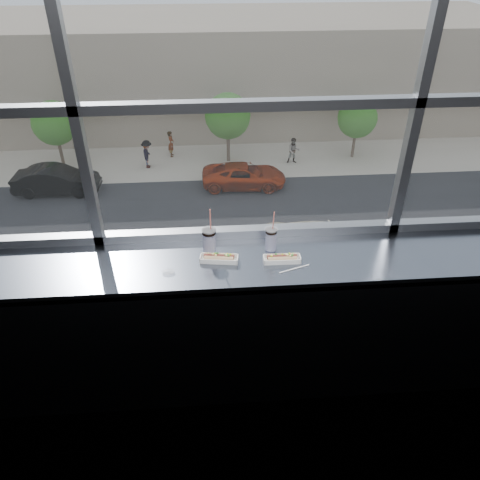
{
  "coord_description": "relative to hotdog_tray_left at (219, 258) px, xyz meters",
  "views": [
    {
      "loc": [
        -0.26,
        -1.16,
        2.86
      ],
      "look_at": [
        -0.08,
        1.23,
        1.25
      ],
      "focal_mm": 35.0,
      "sensor_mm": 36.0,
      "label": 1
    }
  ],
  "objects": [
    {
      "name": "car_near_b",
      "position": [
        -6.72,
        16.28,
        -11.11
      ],
      "size": [
        2.48,
        5.75,
        1.9
      ],
      "primitive_type": "imported",
      "rotation": [
        0.0,
        0.0,
        1.55
      ],
      "color": "black",
      "rests_on": "street_asphalt"
    },
    {
      "name": "tree_left",
      "position": [
        -9.97,
        28.28,
        -9.03
      ],
      "size": [
        2.92,
        2.92,
        4.57
      ],
      "color": "#47382B",
      "rests_on": "far_sidewalk"
    },
    {
      "name": "plaza_near",
      "position": [
        0.21,
        7.28,
        -12.1
      ],
      "size": [
        50.0,
        14.0,
        0.04
      ],
      "primitive_type": "cube",
      "color": "#A99C8A",
      "rests_on": "plaza_ground"
    },
    {
      "name": "wrapper",
      "position": [
        -0.31,
        -0.1,
        -0.01
      ],
      "size": [
        0.09,
        0.06,
        0.02
      ],
      "primitive_type": "ellipsoid",
      "color": "silver",
      "rests_on": "counter"
    },
    {
      "name": "hotdog_tray_right",
      "position": [
        0.39,
        -0.03,
        -0.0
      ],
      "size": [
        0.24,
        0.08,
        0.06
      ],
      "rotation": [
        0.0,
        0.0,
        -0.02
      ],
      "color": "white",
      "rests_on": "counter"
    },
    {
      "name": "pedestrian_b",
      "position": [
        -2.55,
        29.4,
        -10.96
      ],
      "size": [
        0.75,
        1.0,
        2.24
      ],
      "primitive_type": "imported",
      "rotation": [
        0.0,
        0.0,
        1.57
      ],
      "color": "#66605B",
      "rests_on": "far_sidewalk"
    },
    {
      "name": "street_asphalt",
      "position": [
        0.21,
        20.28,
        -12.09
      ],
      "size": [
        80.0,
        10.0,
        0.06
      ],
      "primitive_type": "cube",
      "color": "black",
      "rests_on": "plaza_ground"
    },
    {
      "name": "car_far_a",
      "position": [
        -9.34,
        24.28,
        -10.93
      ],
      "size": [
        3.05,
        6.87,
        2.26
      ],
      "primitive_type": "imported",
      "rotation": [
        0.0,
        0.0,
        1.54
      ],
      "color": "black",
      "rests_on": "street_asphalt"
    },
    {
      "name": "far_building",
      "position": [
        0.21,
        38.28,
        -8.12
      ],
      "size": [
        50.0,
        14.0,
        8.0
      ],
      "primitive_type": "cube",
      "color": "gray",
      "rests_on": "plaza_ground"
    },
    {
      "name": "hotdog_tray_left",
      "position": [
        0.0,
        0.0,
        0.0
      ],
      "size": [
        0.25,
        0.11,
        0.06
      ],
      "rotation": [
        0.0,
        0.0,
        -0.14
      ],
      "color": "white",
      "rests_on": "counter"
    },
    {
      "name": "pedestrian_c",
      "position": [
        5.98,
        27.59,
        -11.0
      ],
      "size": [
        0.96,
        0.72,
        2.16
      ],
      "primitive_type": "imported",
      "color": "#66605B",
      "rests_on": "far_sidewalk"
    },
    {
      "name": "pedestrian_a",
      "position": [
        -4.07,
        27.61,
        -10.92
      ],
      "size": [
        0.77,
        1.03,
        2.32
      ],
      "primitive_type": "imported",
      "rotation": [
        0.0,
        0.0,
        1.57
      ],
      "color": "#66605B",
      "rests_on": "far_sidewalk"
    },
    {
      "name": "car_near_c",
      "position": [
        -0.66,
        16.28,
        -11.05
      ],
      "size": [
        2.94,
        6.25,
        2.03
      ],
      "primitive_type": "imported",
      "rotation": [
        0.0,
        0.0,
        1.64
      ],
      "color": "maroon",
      "rests_on": "street_asphalt"
    },
    {
      "name": "plaza_ground",
      "position": [
        0.21,
        43.78,
        -12.12
      ],
      "size": [
        120.0,
        120.0,
        0.0
      ],
      "primitive_type": "plane",
      "color": "#A99C8A",
      "rests_on": "ground"
    },
    {
      "name": "counter_fascia",
      "position": [
        0.21,
        -0.25,
        -0.57
      ],
      "size": [
        6.0,
        0.04,
        1.04
      ],
      "primitive_type": "cube",
      "color": "slate",
      "rests_on": "ground"
    },
    {
      "name": "car_near_d",
      "position": [
        5.42,
        16.28,
        -10.91
      ],
      "size": [
        3.29,
        7.09,
        2.31
      ],
      "primitive_type": "imported",
      "rotation": [
        0.0,
        0.0,
        1.51
      ],
      "color": "white",
      "rests_on": "street_asphalt"
    },
    {
      "name": "tree_right",
      "position": [
        10.41,
        28.28,
        -9.23
      ],
      "size": [
        2.73,
        2.73,
        4.26
      ],
      "color": "#47382B",
      "rests_on": "far_sidewalk"
    },
    {
      "name": "car_far_b",
      "position": [
        2.25,
        24.28,
        -11.09
      ],
      "size": [
        2.76,
        5.98,
        1.95
      ],
      "primitive_type": "imported",
      "rotation": [
        0.0,
        0.0,
        1.51
      ],
      "color": "#9B1F00",
      "rests_on": "street_asphalt"
    },
    {
      "name": "counter",
      "position": [
        0.21,
        0.0,
        -0.05
      ],
      "size": [
        6.0,
        0.55,
        0.06
      ],
      "primitive_type": "cube",
      "color": "slate",
      "rests_on": "ground"
    },
    {
      "name": "soda_cup_right",
      "position": [
        0.34,
        0.11,
        0.06
      ],
      "size": [
        0.08,
        0.08,
        0.29
      ],
      "color": "white",
      "rests_on": "counter"
    },
    {
      "name": "loose_straw",
      "position": [
        0.46,
        -0.12,
        -0.02
      ],
      "size": [
        0.2,
        0.07,
        0.01
      ],
      "primitive_type": "cylinder",
      "rotation": [
        0.0,
        1.57,
        0.33
      ],
      "color": "white",
      "rests_on": "counter"
    },
    {
      "name": "soda_cup_left",
      "position": [
        -0.06,
        0.09,
        0.07
      ],
      "size": [
        0.09,
        0.09,
        0.34
      ],
      "color": "white",
      "rests_on": "counter"
    },
    {
      "name": "window_glass",
      "position": [
        0.21,
        0.3,
        1.18
      ],
      "size": [
        6.0,
        0.0,
        6.0
      ],
      "primitive_type": "plane",
      "rotation": [
        1.57,
        0.0,
        0.0
      ],
      "color": "silver",
      "rests_on": "ground"
    },
    {
      "name": "tree_center",
      "position": [
        1.47,
        28.28,
        -8.85
      ],
      "size": [
        3.09,
        3.09,
        4.82
      ],
      "color": "#47382B",
      "rests_on": "far_sidewalk"
    },
    {
      "name": "far_sidewalk",
      "position": [
        0.21,
        28.28,
        -12.1
      ],
      "size": [
        80.0,
        6.0,
        0.04
      ],
      "primitive_type": "cube",
      "color": "#A99C8A",
      "rests_on": "plaza_ground"
    },
    {
      "name": "wall_back_lower",
      "position": [
        0.21,
        0.28,
        -0.57
      ],
      "size": [
        6.0,
        0.0,
        6.0
      ],
      "primitive_type": "plane",
      "rotation": [
        1.57,
        0.0,
        0.0
      ],
      "color": "black",
      "rests_on": "ground"
    },
    {
      "name": "window_mullions",
      "position": [
        0.21,
        0.28,
        1.18
      ],
      "size": [
        6.0,
        0.08,
        2.4
      ],
      "primitive_type": null,
      "color": "gray",
      "rests_on": "ground"
    }
  ]
}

